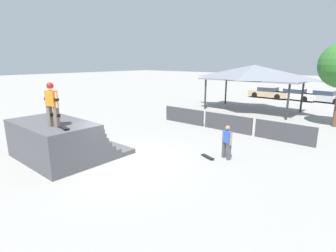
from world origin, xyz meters
TOP-DOWN VIEW (x-y plane):
  - ground_plane at (0.00, 0.00)m, footprint 160.00×160.00m
  - quarter_pipe_ramp at (-2.44, -1.42)m, footprint 4.26×4.10m
  - skater_on_deck at (-1.51, -2.05)m, footprint 0.77×0.36m
  - skateboard_on_deck at (-0.90, -1.96)m, footprint 0.81×0.34m
  - bystander_walking at (3.36, 3.36)m, footprint 0.61×0.35m
  - skateboard_on_ground at (2.71, 2.87)m, footprint 0.82×0.48m
  - barrier_fence at (1.08, 7.71)m, footprint 10.06×0.12m
  - pavilion_shelter at (-0.70, 15.38)m, footprint 8.44×4.50m
  - parked_car_tan at (-2.53, 24.47)m, footprint 4.42×1.89m
  - parked_car_white at (0.38, 24.71)m, footprint 4.59×2.34m
  - parked_car_silver at (3.29, 24.92)m, footprint 4.31×2.08m

SIDE VIEW (x-z plane):
  - ground_plane at x=0.00m, z-range 0.00..0.00m
  - skateboard_on_ground at x=2.71m, z-range 0.01..0.10m
  - barrier_fence at x=1.08m, z-range 0.00..1.05m
  - parked_car_silver at x=3.29m, z-range -0.04..1.24m
  - parked_car_white at x=0.38m, z-range -0.03..1.24m
  - parked_car_tan at x=-2.53m, z-range -0.03..1.24m
  - quarter_pipe_ramp at x=-2.44m, z-range -0.08..1.64m
  - bystander_walking at x=3.36m, z-range 0.09..1.63m
  - skateboard_on_deck at x=-0.90m, z-range 1.74..1.83m
  - skater_on_deck at x=-1.51m, z-range 1.86..3.63m
  - pavilion_shelter at x=-0.70m, z-range 1.33..5.30m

